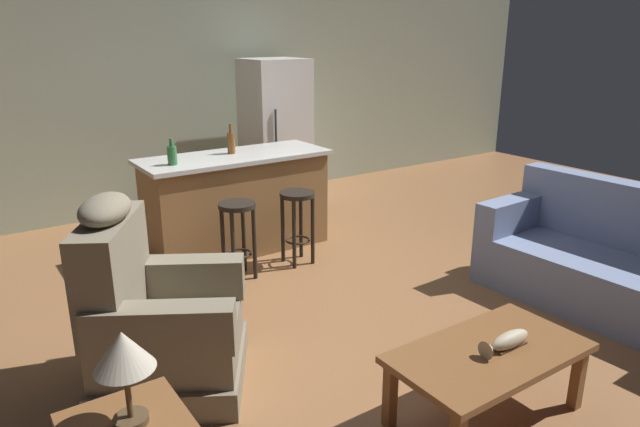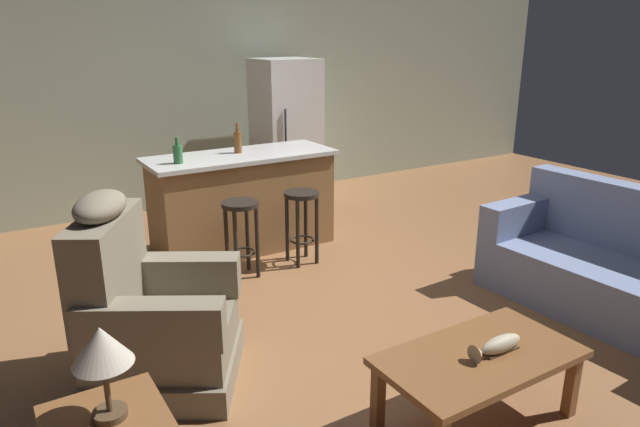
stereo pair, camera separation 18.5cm
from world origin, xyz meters
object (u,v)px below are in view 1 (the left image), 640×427
object	(u,v)px
couch	(612,265)
kitchen_island	(237,202)
recliner_near_lamp	(156,321)
bottle_tall_green	(172,155)
bar_stool_left	(238,226)
bar_stool_right	(297,214)
bottle_short_amber	(231,142)
coffee_table	(489,359)
table_lamp	(124,355)
refrigerator	(275,133)
fish_figurine	(506,342)

from	to	relation	value
couch	kitchen_island	world-z (taller)	kitchen_island
recliner_near_lamp	bottle_tall_green	world-z (taller)	recliner_near_lamp
recliner_near_lamp	kitchen_island	bearing A→B (deg)	82.37
kitchen_island	bottle_tall_green	xyz separation A→B (m)	(-0.64, -0.08, 0.56)
bar_stool_left	bar_stool_right	world-z (taller)	same
couch	bar_stool_left	world-z (taller)	couch
couch	bottle_short_amber	world-z (taller)	bottle_short_amber
kitchen_island	recliner_near_lamp	bearing A→B (deg)	-128.43
bottle_tall_green	bottle_short_amber	bearing A→B (deg)	13.17
coffee_table	couch	bearing A→B (deg)	11.20
coffee_table	bar_stool_left	distance (m)	2.50
table_lamp	bottle_tall_green	xyz separation A→B (m)	(1.22, 2.73, 0.17)
couch	kitchen_island	distance (m)	3.30
coffee_table	refrigerator	xyz separation A→B (m)	(1.17, 4.31, 0.52)
couch	bottle_tall_green	bearing A→B (deg)	-49.66
fish_figurine	bar_stool_right	xyz separation A→B (m)	(0.26, 2.52, 0.01)
table_lamp	bottle_short_amber	distance (m)	3.43
couch	bottle_tall_green	size ratio (longest dim) A/B	8.39
bar_stool_left	bottle_tall_green	xyz separation A→B (m)	(-0.33, 0.55, 0.57)
fish_figurine	bar_stool_right	world-z (taller)	bar_stool_right
coffee_table	recliner_near_lamp	size ratio (longest dim) A/B	0.92
couch	bar_stool_left	bearing A→B (deg)	-47.24
kitchen_island	bottle_tall_green	bearing A→B (deg)	-172.57
kitchen_island	bottle_tall_green	world-z (taller)	bottle_tall_green
bar_stool_left	bottle_tall_green	distance (m)	0.85
table_lamp	bottle_short_amber	bearing A→B (deg)	57.21
coffee_table	bottle_short_amber	world-z (taller)	bottle_short_amber
kitchen_island	bar_stool_left	size ratio (longest dim) A/B	2.65
bar_stool_left	bottle_short_amber	bearing A→B (deg)	66.62
recliner_near_lamp	kitchen_island	xyz separation A→B (m)	(1.42, 1.78, 0.06)
fish_figurine	bar_stool_right	bearing A→B (deg)	84.23
bar_stool_left	bottle_short_amber	xyz separation A→B (m)	(0.30, 0.70, 0.59)
fish_figurine	kitchen_island	world-z (taller)	kitchen_island
kitchen_island	refrigerator	world-z (taller)	refrigerator
coffee_table	kitchen_island	size ratio (longest dim) A/B	0.61
coffee_table	fish_figurine	world-z (taller)	fish_figurine
coffee_table	couch	distance (m)	1.90
recliner_near_lamp	bottle_tall_green	bearing A→B (deg)	96.19
couch	bar_stool_left	size ratio (longest dim) A/B	2.85
coffee_table	bottle_short_amber	size ratio (longest dim) A/B	3.86
refrigerator	bottle_tall_green	world-z (taller)	refrigerator
fish_figurine	bar_stool_left	world-z (taller)	bar_stool_left
recliner_near_lamp	bottle_short_amber	size ratio (longest dim) A/B	4.22
recliner_near_lamp	kitchen_island	world-z (taller)	recliner_near_lamp
couch	kitchen_island	xyz separation A→B (m)	(-1.83, 2.74, 0.14)
recliner_near_lamp	bottle_short_amber	world-z (taller)	bottle_short_amber
refrigerator	recliner_near_lamp	bearing A→B (deg)	-130.53
kitchen_island	bar_stool_right	size ratio (longest dim) A/B	2.65
bar_stool_left	bottle_tall_green	bearing A→B (deg)	121.42
couch	refrigerator	xyz separation A→B (m)	(-0.70, 3.94, 0.54)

